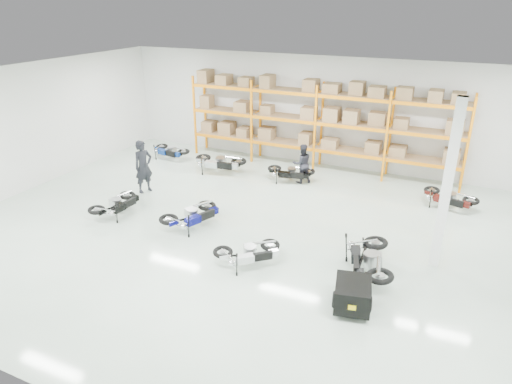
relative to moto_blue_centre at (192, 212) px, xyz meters
The scene contains 14 objects.
room 2.52m from the moto_blue_centre, 11.93° to the left, with size 18.00×18.00×18.00m.
pallet_rack 7.27m from the moto_blue_centre, 75.20° to the left, with size 11.28×0.98×3.62m.
structural_column 7.27m from the moto_blue_centre, ahead, with size 0.25×0.25×4.50m, color white.
moto_blue_centre is the anchor object (origin of this frame).
moto_silver_left 2.81m from the moto_blue_centre, 26.22° to the right, with size 0.70×1.58×0.96m, color silver, non-canonical shape.
moto_black_far_left 2.73m from the moto_blue_centre, behind, with size 0.71×1.61×0.98m, color black, non-canonical shape.
moto_touring_right 5.49m from the moto_blue_centre, ahead, with size 0.87×1.95×1.19m, color black, non-canonical shape.
trailer 5.82m from the moto_blue_centre, 19.76° to the right, with size 0.98×1.72×0.70m.
moto_back_a 6.81m from the moto_blue_centre, 130.60° to the left, with size 0.71×1.60×0.98m, color navy, non-canonical shape.
moto_back_b 4.88m from the moto_blue_centre, 109.52° to the left, with size 0.83×1.87×1.14m, color #ACB2B6, non-canonical shape.
moto_back_c 5.06m from the moto_blue_centre, 74.33° to the left, with size 0.71×1.60×0.98m, color black, non-canonical shape.
moto_back_d 8.59m from the moto_blue_centre, 34.33° to the left, with size 0.70×1.59×0.97m, color #45110D, non-canonical shape.
person_left 3.59m from the moto_blue_centre, 151.03° to the left, with size 0.71×0.46×1.94m, color black.
person_back 5.31m from the moto_blue_centre, 70.23° to the left, with size 0.74×0.58×1.53m, color #212129.
Camera 1 is at (5.27, -11.04, 6.57)m, focal length 32.00 mm.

